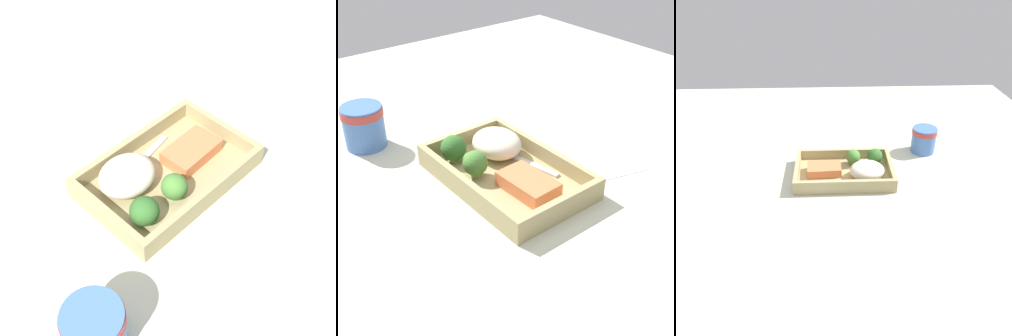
# 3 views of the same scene
# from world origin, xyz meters

# --- Properties ---
(ground_plane) EXTENTS (1.60, 1.60, 0.02)m
(ground_plane) POSITION_xyz_m (0.00, 0.00, -0.01)
(ground_plane) COLOR beige
(takeout_tray) EXTENTS (0.29, 0.19, 0.01)m
(takeout_tray) POSITION_xyz_m (0.00, 0.00, 0.01)
(takeout_tray) COLOR tan
(takeout_tray) RESTS_ON ground_plane
(tray_rim) EXTENTS (0.29, 0.19, 0.03)m
(tray_rim) POSITION_xyz_m (0.00, 0.00, 0.03)
(tray_rim) COLOR tan
(tray_rim) RESTS_ON takeout_tray
(salmon_fillet) EXTENTS (0.10, 0.07, 0.03)m
(salmon_fillet) POSITION_xyz_m (-0.06, 0.00, 0.02)
(salmon_fillet) COLOR #E87948
(salmon_fillet) RESTS_ON takeout_tray
(mashed_potatoes) EXTENTS (0.10, 0.09, 0.05)m
(mashed_potatoes) POSITION_xyz_m (0.07, -0.03, 0.04)
(mashed_potatoes) COLOR #EFE4C8
(mashed_potatoes) RESTS_ON takeout_tray
(broccoli_floret_1) EXTENTS (0.04, 0.04, 0.05)m
(broccoli_floret_1) POSITION_xyz_m (0.03, 0.04, 0.04)
(broccoli_floret_1) COLOR #759951
(broccoli_floret_1) RESTS_ON takeout_tray
(broccoli_floret_2) EXTENTS (0.05, 0.05, 0.05)m
(broccoli_floret_2) POSITION_xyz_m (0.10, 0.04, 0.04)
(broccoli_floret_2) COLOR #799B50
(broccoli_floret_2) RESTS_ON takeout_tray
(fork) EXTENTS (0.16, 0.05, 0.00)m
(fork) POSITION_xyz_m (0.03, -0.05, 0.01)
(fork) COLOR silver
(fork) RESTS_ON takeout_tray
(paper_cup) EXTENTS (0.08, 0.08, 0.09)m
(paper_cup) POSITION_xyz_m (0.27, 0.14, 0.05)
(paper_cup) COLOR #456FB8
(paper_cup) RESTS_ON ground_plane
(receipt_slip) EXTENTS (0.13, 0.14, 0.00)m
(receipt_slip) POSITION_xyz_m (-0.07, -0.18, 0.00)
(receipt_slip) COLOR white
(receipt_slip) RESTS_ON ground_plane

